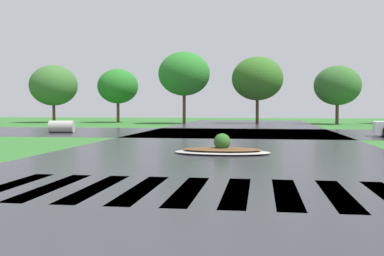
{
  "coord_description": "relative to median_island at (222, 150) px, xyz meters",
  "views": [
    {
      "loc": [
        1.33,
        -3.24,
        1.57
      ],
      "look_at": [
        -0.72,
        10.49,
        0.92
      ],
      "focal_mm": 43.11,
      "sensor_mm": 36.0,
      "label": 1
    }
  ],
  "objects": [
    {
      "name": "asphalt_cross_road",
      "position": [
        -0.07,
        12.27,
        -0.13
      ],
      "size": [
        90.0,
        10.47,
        0.01
      ],
      "primitive_type": "cube",
      "color": "#2B2B30",
      "rests_on": "ground"
    },
    {
      "name": "drainage_pipe_stack",
      "position": [
        -10.43,
        10.65,
        0.23
      ],
      "size": [
        1.52,
        0.96,
        0.74
      ],
      "color": "#9E9B93",
      "rests_on": "ground"
    },
    {
      "name": "median_island",
      "position": [
        0.0,
        0.0,
        0.0
      ],
      "size": [
        3.18,
        1.68,
        0.68
      ],
      "color": "#9E9B93",
      "rests_on": "ground"
    },
    {
      "name": "asphalt_roadway",
      "position": [
        -0.07,
        -1.95,
        -0.13
      ],
      "size": [
        11.63,
        80.0,
        0.01
      ],
      "primitive_type": "cube",
      "color": "#2B2B30",
      "rests_on": "ground"
    },
    {
      "name": "background_treeline",
      "position": [
        -4.11,
        27.27,
        3.74
      ],
      "size": [
        36.82,
        6.52,
        6.54
      ],
      "color": "#4C3823",
      "rests_on": "ground"
    },
    {
      "name": "crosswalk_stripes",
      "position": [
        -0.07,
        -6.77,
        -0.13
      ],
      "size": [
        7.65,
        3.11,
        0.01
      ],
      "color": "white",
      "rests_on": "ground"
    }
  ]
}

